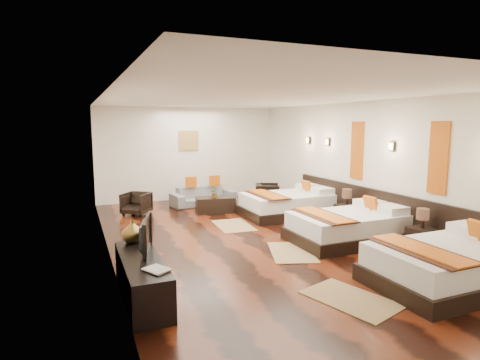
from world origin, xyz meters
name	(u,v)px	position (x,y,z in m)	size (l,w,h in m)	color
floor	(254,239)	(0.00, 0.00, 0.00)	(5.50, 9.50, 0.01)	black
ceiling	(254,97)	(0.00, 0.00, 2.80)	(5.50, 9.50, 0.01)	white
back_wall	(189,154)	(0.00, 4.75, 1.40)	(5.50, 0.01, 2.80)	silver
left_wall	(107,177)	(-2.75, 0.00, 1.40)	(0.01, 9.50, 2.80)	silver
right_wall	(366,165)	(2.75, 0.00, 1.40)	(0.01, 9.50, 2.80)	silver
headboard_panel	(389,214)	(2.71, -0.80, 0.45)	(0.08, 6.60, 0.90)	black
bed_near	(453,264)	(1.70, -3.15, 0.31)	(2.34, 1.47, 0.89)	black
bed_mid	(350,226)	(1.70, -0.83, 0.30)	(2.27, 1.42, 0.87)	black
bed_far	(289,204)	(1.70, 1.56, 0.30)	(2.28, 1.43, 0.87)	black
nightstand_a	(421,237)	(2.44, -1.90, 0.28)	(0.41, 0.41, 0.80)	black
nightstand_b	(346,212)	(2.44, 0.24, 0.29)	(0.42, 0.42, 0.83)	black
jute_mat_near	(351,299)	(0.03, -3.00, 0.01)	(0.75, 1.20, 0.01)	#96774C
jute_mat_mid	(292,252)	(0.29, -1.01, 0.01)	(0.75, 1.20, 0.01)	#96774C
jute_mat_far	(233,225)	(0.03, 1.16, 0.01)	(0.75, 1.20, 0.01)	#96774C
tv_console	(142,278)	(-2.50, -1.88, 0.28)	(0.50, 1.80, 0.55)	black
tv	(141,235)	(-2.45, -1.61, 0.79)	(0.84, 0.11, 0.48)	black
book	(149,272)	(-2.50, -2.47, 0.56)	(0.23, 0.31, 0.03)	black
figurine	(133,231)	(-2.50, -1.11, 0.72)	(0.33, 0.33, 0.34)	brown
sofa	(203,196)	(0.11, 3.68, 0.27)	(1.82, 0.71, 0.53)	slate
armchair_left	(136,204)	(-1.84, 3.14, 0.29)	(0.61, 0.63, 0.57)	black
armchair_right	(267,194)	(1.82, 3.00, 0.30)	(0.65, 0.67, 0.61)	black
coffee_table	(215,205)	(0.11, 2.63, 0.20)	(1.00, 0.50, 0.40)	black
table_plant	(215,193)	(0.07, 2.57, 0.53)	(0.23, 0.20, 0.25)	#215A1E
orange_panel_a	(439,158)	(2.73, -1.90, 1.70)	(0.04, 0.40, 1.30)	#D86014
orange_panel_b	(357,150)	(2.73, 0.30, 1.70)	(0.04, 0.40, 1.30)	#D86014
sconce_mid	(392,146)	(2.70, -0.80, 1.85)	(0.07, 0.12, 0.18)	black
sconce_far	(328,142)	(2.70, 1.40, 1.85)	(0.07, 0.12, 0.18)	black
sconce_lounge	(309,140)	(2.70, 2.30, 1.85)	(0.07, 0.12, 0.18)	black
gold_artwork	(189,140)	(0.00, 4.73, 1.80)	(0.60, 0.04, 0.60)	#AD873F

